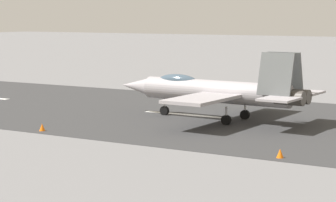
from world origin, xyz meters
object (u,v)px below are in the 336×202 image
marker_cone_near (280,153)px  marker_cone_mid (42,127)px  fighter_jet (217,91)px  crew_person (166,90)px

marker_cone_near → marker_cone_mid: same height
fighter_jet → marker_cone_mid: fighter_jet is taller
marker_cone_near → marker_cone_mid: 18.03m
marker_cone_near → marker_cone_mid: size_ratio=1.00×
crew_person → marker_cone_near: bearing=133.6°
crew_person → marker_cone_mid: crew_person is taller
marker_cone_near → marker_cone_mid: (18.03, 0.00, 0.00)m
marker_cone_near → marker_cone_mid: bearing=0.0°
marker_cone_near → fighter_jet: bearing=-48.9°
marker_cone_mid → crew_person: bearing=-84.1°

